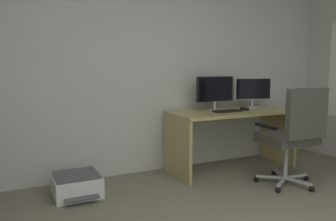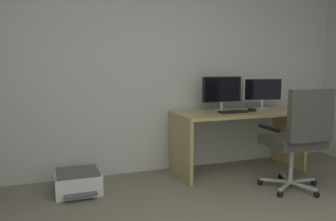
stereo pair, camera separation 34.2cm
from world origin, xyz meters
name	(u,v)px [view 2 (the right image)]	position (x,y,z in m)	size (l,w,h in m)	color
wall_back	(134,60)	(0.00, 2.60, 1.33)	(5.57, 0.10, 2.66)	beige
desk	(238,127)	(1.16, 2.18, 0.54)	(1.53, 0.66, 0.73)	tan
monitor_main	(222,91)	(1.00, 2.31, 0.97)	(0.51, 0.18, 0.41)	#B2B5B7
monitor_secondary	(263,91)	(1.58, 2.31, 0.95)	(0.50, 0.18, 0.38)	#B2B5B7
keyboard	(233,112)	(1.04, 2.11, 0.74)	(0.34, 0.13, 0.02)	black
computer_mouse	(252,110)	(1.31, 2.13, 0.74)	(0.06, 0.10, 0.03)	black
office_chair	(299,134)	(1.35, 1.38, 0.59)	(0.64, 0.63, 1.05)	#B7BABC
printer	(78,182)	(-0.72, 2.12, 0.11)	(0.44, 0.49, 0.22)	silver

